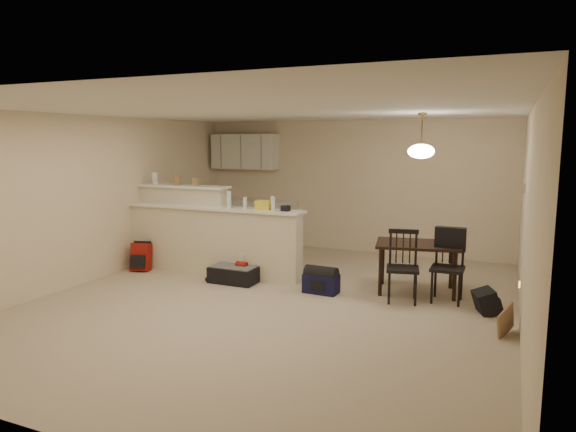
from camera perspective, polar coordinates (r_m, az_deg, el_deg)
The scene contains 22 objects.
room at distance 6.67m, azimuth -1.61°, elevation 0.84°, with size 7.00×7.02×2.50m.
breakfast_bar at distance 8.47m, azimuth -9.57°, elevation -2.05°, with size 3.08×0.58×1.39m.
upper_cabinets at distance 10.57m, azimuth -4.82°, elevation 7.14°, with size 1.40×0.34×0.70m, color white.
kitchen_counter at distance 10.50m, azimuth -4.09°, elevation -0.81°, with size 1.80×0.60×0.90m, color white.
thermostat at distance 7.57m, azimuth 24.78°, elevation 2.87°, with size 0.02×0.12×0.12m, color beige.
jar at distance 9.05m, azimuth -14.57°, elevation 4.10°, with size 0.10×0.10×0.20m, color silver.
cereal_box at distance 8.78m, azimuth -12.20°, elevation 3.92°, with size 0.10×0.07×0.16m, color #99734F.
small_box at distance 8.58m, azimuth -10.29°, elevation 3.74°, with size 0.08×0.06×0.12m, color #99734F.
bottle_a at distance 8.02m, azimuth -6.57°, elevation 1.85°, with size 0.07×0.07×0.26m, color silver.
bottle_b at distance 7.89m, azimuth -4.81°, elevation 1.47°, with size 0.06×0.06×0.18m, color silver.
bag_lump at distance 7.74m, azimuth -2.72°, elevation 1.21°, with size 0.22×0.18×0.14m, color #99734F.
pouch at distance 7.59m, azimuth -0.27°, elevation 0.86°, with size 0.12×0.10×0.08m, color #99734F.
extra_item_x at distance 7.67m, azimuth -1.70°, elevation 1.40°, with size 0.07×0.07×0.21m, color silver.
dining_table at distance 7.42m, azimuth 14.19°, elevation -3.58°, with size 1.24×0.94×0.71m.
pendant_lamp at distance 7.27m, azimuth 14.58°, elevation 7.05°, with size 0.36×0.36×0.62m.
dining_chair_near at distance 6.97m, azimuth 12.63°, elevation -5.53°, with size 0.42×0.40×0.95m, color black, non-canonical shape.
dining_chair_far at distance 7.11m, azimuth 17.32°, elevation -5.39°, with size 0.42×0.40×0.96m, color black, non-canonical shape.
suitcase at distance 7.85m, azimuth -5.95°, elevation -6.46°, with size 0.71×0.46×0.24m, color black.
red_backpack at distance 8.80m, azimuth -16.00°, elevation -4.39°, with size 0.30×0.19×0.45m, color maroon.
navy_duffel at distance 7.29m, azimuth 3.70°, elevation -7.51°, with size 0.48×0.26×0.26m, color #111136.
black_daypack at distance 6.89m, azimuth 21.15°, elevation -8.90°, with size 0.33×0.23×0.29m, color black.
cardboard_sheet at distance 6.23m, azimuth 23.02°, elevation -10.75°, with size 0.41×0.02×0.31m, color #99734F.
Camera 1 is at (2.81, -5.99, 2.13)m, focal length 32.00 mm.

